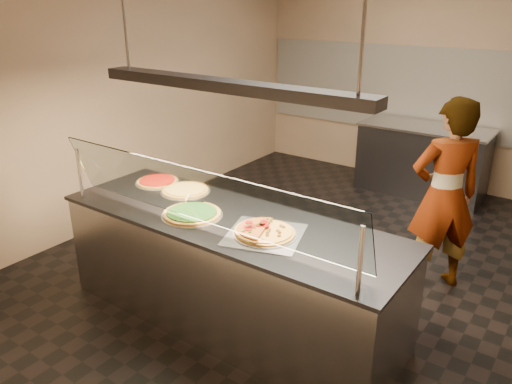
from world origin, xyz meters
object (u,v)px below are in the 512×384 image
Objects in this scene: pizza_tomato at (158,181)px; worker at (444,196)px; sneeze_guard at (198,196)px; heat_lamp_housing at (226,86)px; pizza_spinach at (192,213)px; pizza_cheese at (186,190)px; pizza_spatula at (191,200)px; half_pizza_pepperoni at (253,227)px; serving_counter at (230,270)px; prep_table at (422,160)px; perforated_tray at (265,234)px; half_pizza_sausage at (277,235)px.

worker reaches higher than pizza_tomato.
sneeze_guard is 1.14× the size of heat_lamp_housing.
pizza_spinach is at bearing -25.71° from pizza_tomato.
sneeze_guard is 0.80m from heat_lamp_housing.
pizza_spinach is (-0.27, 0.22, -0.28)m from sneeze_guard.
pizza_cheese is 1.08× the size of pizza_tomato.
pizza_spatula reaches higher than pizza_cheese.
half_pizza_pepperoni reaches higher than pizza_spinach.
serving_counter is at bearing -7.80° from pizza_spatula.
half_pizza_pepperoni is at bearing 18.16° from worker.
pizza_spinach is at bearing 140.56° from sneeze_guard.
half_pizza_pepperoni is 1.03m from heat_lamp_housing.
pizza_spinach is 0.29× the size of prep_table.
sneeze_guard is at bearing -39.44° from pizza_spinach.
sneeze_guard reaches higher than pizza_cheese.
pizza_spinach is at bearing 6.21° from worker.
sneeze_guard is 0.92m from pizza_cheese.
prep_table is 4.11m from heat_lamp_housing.
serving_counter is 0.62m from perforated_tray.
serving_counter is 5.94× the size of half_pizza_sausage.
perforated_tray is 1.38× the size of half_pizza_pepperoni.
prep_table is (1.34, 3.57, -0.48)m from pizza_tomato.
half_pizza_pepperoni is at bearing 4.81° from pizza_spinach.
pizza_cheese is 0.19× the size of heat_lamp_housing.
sneeze_guard reaches higher than serving_counter.
pizza_tomato is at bearing 150.29° from sneeze_guard.
half_pizza_pepperoni is at bearing 179.81° from perforated_tray.
pizza_spatula is (-0.84, 0.14, 0.02)m from perforated_tray.
half_pizza_pepperoni is at bearing -14.71° from serving_counter.
heat_lamp_housing is at bearing 171.11° from half_pizza_sausage.
pizza_cheese is at bearing -2.46° from pizza_tomato.
pizza_spinach reaches higher than pizza_cheese.
sneeze_guard reaches higher than perforated_tray.
half_pizza_pepperoni is (0.29, 0.27, -0.26)m from sneeze_guard.
heat_lamp_housing is at bearing 169.10° from perforated_tray.
worker is (1.20, 1.90, -0.34)m from sneeze_guard.
half_pizza_pepperoni is 1.86× the size of pizza_spatula.
pizza_spinach is (-0.55, -0.05, -0.02)m from half_pizza_pepperoni.
half_pizza_sausage reaches higher than pizza_spatula.
heat_lamp_housing is (0.45, -0.06, 0.99)m from pizza_spatula.
serving_counter is 1.09× the size of sneeze_guard.
prep_table is (0.31, 3.82, 0.00)m from serving_counter.
sneeze_guard is 0.66m from pizza_spatula.
sneeze_guard is at bearing 15.13° from worker.
half_pizza_pepperoni is 1.12× the size of pizza_cheese.
half_pizza_sausage is (0.50, 0.27, -0.27)m from sneeze_guard.
worker reaches higher than prep_table.
pizza_tomato is (-1.03, 0.59, -0.28)m from sneeze_guard.
heat_lamp_housing is (-0.50, 0.08, 0.99)m from half_pizza_sausage.
pizza_spinach reaches higher than perforated_tray.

